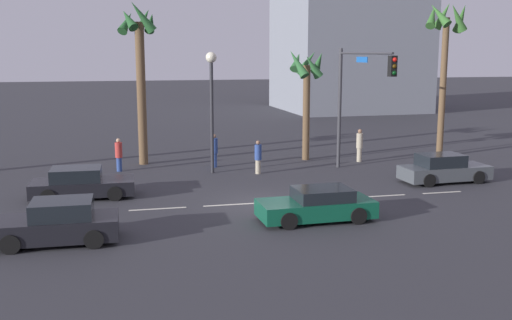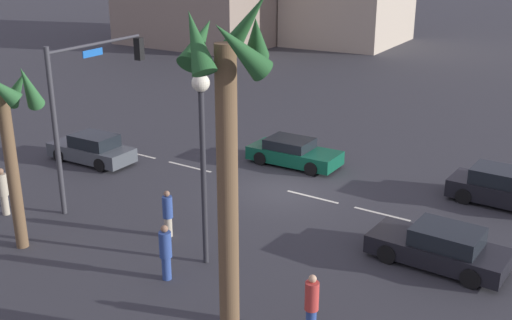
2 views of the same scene
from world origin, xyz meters
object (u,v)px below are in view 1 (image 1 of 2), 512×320
object	(u,v)px
pedestrian_0	(119,154)
pedestrian_1	(360,145)
palm_tree_1	(446,40)
pedestrian_2	(214,150)
car_0	(317,205)
car_1	(444,169)
streetlamp	(212,89)
palm_tree_3	(140,55)
pedestrian_3	(258,156)
car_4	(57,224)
traffic_signal	(356,89)
car_3	(81,184)
palm_tree_0	(306,78)
building_0	(348,36)

from	to	relation	value
pedestrian_0	pedestrian_1	bearing A→B (deg)	-0.96
palm_tree_1	pedestrian_2	bearing A→B (deg)	-178.81
car_0	pedestrian_1	bearing A→B (deg)	60.36
car_1	streetlamp	size ratio (longest dim) A/B	0.70
streetlamp	palm_tree_3	world-z (taller)	palm_tree_3
streetlamp	pedestrian_3	xyz separation A→B (m)	(2.29, -0.76, -3.48)
palm_tree_1	car_4	bearing A→B (deg)	-149.78
car_1	pedestrian_1	size ratio (longest dim) A/B	2.32
pedestrian_1	traffic_signal	bearing A→B (deg)	-116.95
car_3	streetlamp	bearing A→B (deg)	32.59
car_3	car_4	size ratio (longest dim) A/B	1.07
streetlamp	palm_tree_1	bearing A→B (deg)	7.32
car_4	pedestrian_2	bearing A→B (deg)	59.00
palm_tree_1	palm_tree_0	bearing A→B (deg)	174.28
car_1	traffic_signal	world-z (taller)	traffic_signal
traffic_signal	pedestrian_2	bearing A→B (deg)	153.76
pedestrian_2	pedestrian_3	xyz separation A→B (m)	(1.95, -2.30, -0.05)
traffic_signal	pedestrian_1	world-z (taller)	traffic_signal
pedestrian_1	palm_tree_0	world-z (taller)	palm_tree_0
traffic_signal	palm_tree_3	world-z (taller)	palm_tree_3
pedestrian_0	pedestrian_3	xyz separation A→B (m)	(7.09, -2.30, -0.01)
pedestrian_2	palm_tree_0	distance (m)	6.90
car_1	pedestrian_1	world-z (taller)	pedestrian_1
car_4	traffic_signal	size ratio (longest dim) A/B	0.64
streetlamp	palm_tree_1	xyz separation A→B (m)	(14.26, 1.83, 2.59)
car_0	pedestrian_0	xyz separation A→B (m)	(-7.27, 11.40, 0.34)
building_0	pedestrian_2	bearing A→B (deg)	-124.68
car_0	pedestrian_0	bearing A→B (deg)	122.51
car_3	palm_tree_0	size ratio (longest dim) A/B	0.68
pedestrian_0	pedestrian_2	xyz separation A→B (m)	(5.14, -0.00, 0.04)
car_0	pedestrian_1	size ratio (longest dim) A/B	2.31
streetlamp	building_0	size ratio (longest dim) A/B	0.39
car_4	pedestrian_3	bearing A→B (deg)	46.66
car_4	pedestrian_1	distance (m)	19.65
palm_tree_0	building_0	bearing A→B (deg)	64.22
car_1	traffic_signal	xyz separation A→B (m)	(-3.47, 2.96, 3.78)
car_4	palm_tree_3	world-z (taller)	palm_tree_3
car_0	car_1	xyz separation A→B (m)	(8.22, 5.06, 0.05)
car_1	car_4	world-z (taller)	car_4
streetlamp	pedestrian_3	world-z (taller)	streetlamp
car_0	palm_tree_1	world-z (taller)	palm_tree_1
streetlamp	palm_tree_1	size ratio (longest dim) A/B	0.68
car_0	pedestrian_3	xyz separation A→B (m)	(-0.17, 9.10, 0.34)
streetlamp	palm_tree_3	xyz separation A→B (m)	(-3.46, 3.32, 1.73)
car_1	palm_tree_1	bearing A→B (deg)	61.64
traffic_signal	streetlamp	size ratio (longest dim) A/B	1.03
car_0	traffic_signal	distance (m)	10.07
car_0	pedestrian_3	distance (m)	9.11
streetlamp	palm_tree_0	distance (m)	6.54
car_3	car_4	world-z (taller)	car_4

